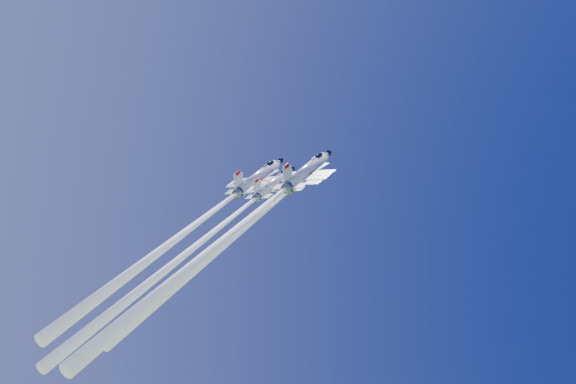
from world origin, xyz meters
TOP-DOWN VIEW (x-y plane):
  - jet_lead at (-11.17, -2.94)m, footprint 44.20×20.00m
  - jet_left at (-17.58, 1.94)m, footprint 45.04×20.71m
  - jet_right at (-16.79, -10.95)m, footprint 47.65×21.83m
  - jet_slot at (-21.18, -7.81)m, footprint 42.24×19.13m

SIDE VIEW (x-z plane):
  - jet_slot at x=-21.18m, z-range 67.03..107.80m
  - jet_right at x=-16.79m, z-range 66.77..112.03m
  - jet_lead at x=-11.17m, z-range 68.89..111.59m
  - jet_left at x=-17.58m, z-range 69.74..112.33m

